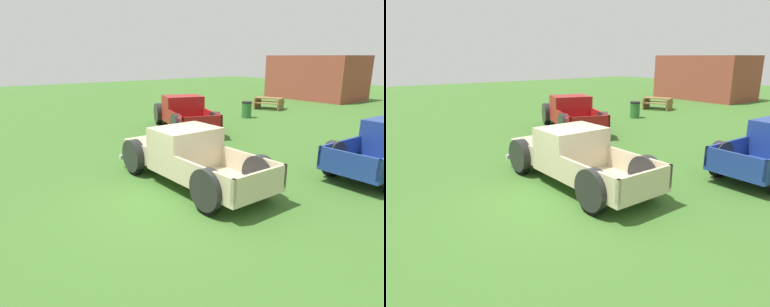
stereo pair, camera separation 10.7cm
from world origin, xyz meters
TOP-DOWN VIEW (x-y plane):
  - ground_plane at (0.00, 0.00)m, footprint 80.00×80.00m
  - pickup_truck_foreground at (-1.02, 0.94)m, footprint 5.16×2.05m
  - pickup_truck_behind_left at (-7.10, 5.21)m, footprint 5.67×3.56m
  - picnic_table at (-8.95, 13.77)m, footprint 2.25×2.09m
  - trash_can at (-7.41, 10.03)m, footprint 0.59×0.59m
  - brick_pavilion at (-10.78, 21.66)m, footprint 7.36×4.27m

SIDE VIEW (x-z plane):
  - ground_plane at x=0.00m, z-range 0.00..0.00m
  - trash_can at x=-7.41m, z-range 0.00..0.95m
  - picnic_table at x=-8.95m, z-range 0.10..0.88m
  - pickup_truck_foreground at x=-1.02m, z-range -0.04..1.54m
  - pickup_truck_behind_left at x=-7.10m, z-range -0.04..1.60m
  - brick_pavilion at x=-10.78m, z-range 0.00..3.55m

